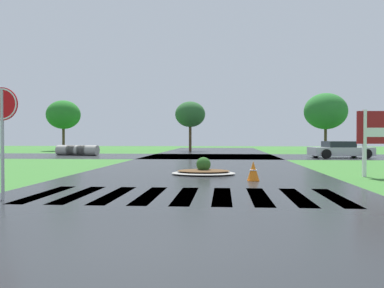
% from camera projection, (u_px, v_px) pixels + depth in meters
% --- Properties ---
extents(ground_plane, '(120.00, 120.00, 0.10)m').
position_uv_depth(ground_plane, '(145.00, 263.00, 4.86)').
color(ground_plane, '#38722D').
extents(asphalt_roadway, '(9.74, 80.00, 0.01)m').
position_uv_depth(asphalt_roadway, '(198.00, 177.00, 14.82)').
color(asphalt_roadway, '#232628').
rests_on(asphalt_roadway, ground).
extents(asphalt_cross_road, '(90.00, 8.77, 0.01)m').
position_uv_depth(asphalt_cross_road, '(211.00, 156.00, 30.55)').
color(asphalt_cross_road, '#232628').
rests_on(asphalt_cross_road, ground).
extents(crosswalk_stripes, '(7.65, 3.20, 0.01)m').
position_uv_depth(crosswalk_stripes, '(186.00, 196.00, 10.05)').
color(crosswalk_stripes, white).
rests_on(crosswalk_stripes, ground).
extents(stop_sign, '(0.76, 0.08, 2.59)m').
position_uv_depth(stop_sign, '(2.00, 116.00, 9.30)').
color(stop_sign, '#B2B5BA').
rests_on(stop_sign, ground).
extents(median_island, '(2.47, 1.84, 0.68)m').
position_uv_depth(median_island, '(203.00, 171.00, 15.70)').
color(median_island, '#9E9B93').
rests_on(median_island, ground).
extents(car_silver_hatch, '(4.39, 2.65, 1.16)m').
position_uv_depth(car_silver_hatch, '(340.00, 150.00, 28.50)').
color(car_silver_hatch, '#B7B7BF').
rests_on(car_silver_hatch, ground).
extents(drainage_pipe_stack, '(3.59, 1.45, 0.81)m').
position_uv_depth(drainage_pipe_stack, '(77.00, 150.00, 32.17)').
color(drainage_pipe_stack, '#9E9B93').
rests_on(drainage_pipe_stack, ground).
extents(traffic_cone, '(0.42, 0.42, 0.65)m').
position_uv_depth(traffic_cone, '(253.00, 171.00, 13.49)').
color(traffic_cone, orange).
rests_on(traffic_cone, ground).
extents(background_treeline, '(43.66, 5.42, 5.86)m').
position_uv_depth(background_treeline, '(260.00, 115.00, 41.78)').
color(background_treeline, '#4C3823').
rests_on(background_treeline, ground).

